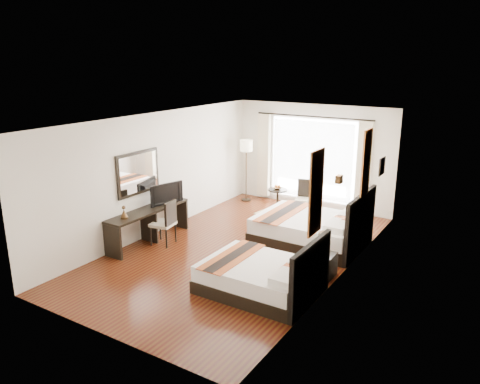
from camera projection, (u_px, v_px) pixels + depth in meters
The scene contains 29 objects.
floor at pixel (240, 251), 10.00m from camera, with size 4.50×7.50×0.01m, color #3A0F0A.
ceiling at pixel (240, 120), 9.23m from camera, with size 4.50×7.50×0.02m, color white.
wall_headboard at pixel (345, 205), 8.47m from camera, with size 0.01×7.50×2.80m, color silver.
wall_desk at pixel (157, 174), 10.76m from camera, with size 0.01×7.50×2.80m, color silver.
wall_window at pixel (313, 156), 12.67m from camera, with size 4.50×0.01×2.80m, color silver.
wall_entry at pixel (98, 248), 6.56m from camera, with size 4.50×0.01×2.80m, color silver.
window_glass at pixel (312, 160), 12.68m from camera, with size 2.40×0.02×2.20m, color white.
sheer_curtain at pixel (311, 160), 12.63m from camera, with size 2.30×0.02×2.10m, color white.
drape_left at pixel (264, 156), 13.34m from camera, with size 0.35×0.14×2.35m, color beige.
drape_right at pixel (364, 168), 11.87m from camera, with size 0.35×0.14×2.35m, color beige.
art_panel_near at pixel (316, 193), 7.24m from camera, with size 0.03×0.50×1.35m, color maroon.
art_panel_far at pixel (366, 163), 9.30m from camera, with size 0.03×0.50×1.35m, color maroon.
wall_sconce at pixel (339, 179), 8.18m from camera, with size 0.10×0.14×0.14m, color #432D18.
mirror_frame at pixel (138, 173), 10.19m from camera, with size 0.04×1.25×0.95m, color black.
mirror_glass at pixel (139, 173), 10.17m from camera, with size 0.01×1.12×0.82m, color white.
bed_near at pixel (263, 276), 8.17m from camera, with size 1.98×1.54×1.11m.
bed_far at pixel (313, 229), 10.29m from camera, with size 2.30×1.79×1.30m.
nightstand at pixel (324, 265), 8.75m from camera, with size 0.38×0.47×0.45m, color black.
table_lamp at pixel (324, 238), 8.66m from camera, with size 0.23×0.23×0.36m.
vase at pixel (320, 251), 8.54m from camera, with size 0.12×0.12×0.13m, color black.
console_desk at pixel (149, 225), 10.39m from camera, with size 0.50×2.20×0.76m, color black.
television at pixel (165, 193), 10.66m from camera, with size 0.85×0.11×0.49m, color black.
bronze_figurine at pixel (124, 213), 9.68m from camera, with size 0.16×0.16×0.24m, color #432D18, non-canonical shape.
desk_chair at pixel (164, 231), 10.27m from camera, with size 0.54×0.54×1.00m.
floor_lamp at pixel (246, 149), 13.10m from camera, with size 0.35×0.35×1.76m.
side_table at pixel (278, 200), 12.55m from camera, with size 0.51×0.51×0.59m, color black.
fruit_bowl at pixel (277, 188), 12.45m from camera, with size 0.22×0.22×0.05m, color #4B301A.
window_chair at pixel (304, 205), 12.16m from camera, with size 0.54×0.54×0.93m.
jute_rug at pixel (280, 214), 12.29m from camera, with size 1.13×0.77×0.01m, color tan.
Camera 1 is at (4.91, -7.86, 3.96)m, focal length 35.00 mm.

